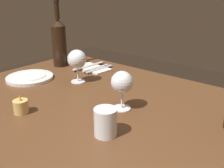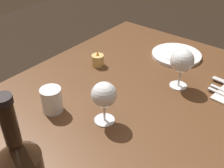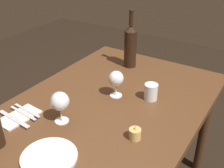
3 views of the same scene
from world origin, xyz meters
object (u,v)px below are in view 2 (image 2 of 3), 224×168
Objects in this scene: wine_glass_left at (182,62)px; votive_candle at (98,61)px; water_tumbler at (52,101)px; wine_glass_right at (104,96)px; dinner_plate at (176,55)px.

wine_glass_left reaches higher than votive_candle.
votive_candle is at bearing 102.01° from wine_glass_left.
wine_glass_left reaches higher than water_tumbler.
water_tumbler is at bearing -165.90° from votive_candle.
water_tumbler is 1.28× the size of votive_candle.
wine_glass_right reaches higher than votive_candle.
wine_glass_left is at bearing -150.36° from dinner_plate.
votive_candle is 0.36m from dinner_plate.
water_tumbler is at bearing 112.05° from wine_glass_right.
wine_glass_right is at bearing 164.23° from wine_glass_left.
dinner_plate is (0.54, 0.03, -0.09)m from wine_glass_right.
water_tumbler is (-0.07, 0.17, -0.06)m from wine_glass_right.
wine_glass_left is at bearing -77.99° from votive_candle.
water_tumbler is (-0.39, 0.26, -0.07)m from wine_glass_left.
votive_candle is (0.32, 0.08, -0.02)m from water_tumbler.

